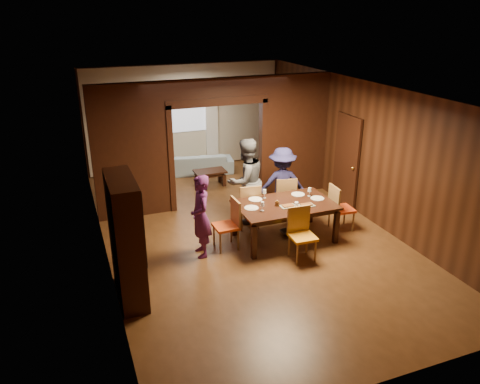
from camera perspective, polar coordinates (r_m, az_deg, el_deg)
name	(u,v)px	position (r m, az deg, el deg)	size (l,w,h in m)	color
floor	(244,231)	(9.69, 0.46, -4.77)	(9.00, 9.00, 0.00)	#4E2F16
ceiling	(244,89)	(8.79, 0.52, 12.41)	(5.50, 9.00, 0.02)	silver
room_walls	(214,138)	(10.82, -3.19, 6.60)	(5.52, 9.01, 2.90)	black
person_purple	(201,216)	(8.51, -4.81, -2.98)	(0.57, 0.37, 1.56)	#5B205E
person_grey	(246,181)	(9.79, 0.70, 1.34)	(0.89, 0.69, 1.82)	#4E5055
person_navy	(282,184)	(10.00, 5.13, 0.99)	(1.03, 0.59, 1.59)	#1B1A41
sofa	(199,163)	(13.03, -5.01, 3.53)	(1.85, 0.72, 0.54)	#97B3C6
serving_bowl	(289,198)	(9.28, 6.03, -0.73)	(0.30, 0.30, 0.07)	black
dining_table	(284,221)	(9.26, 5.44, -3.58)	(1.89, 1.17, 0.76)	black
coffee_table	(210,178)	(12.08, -3.66, 1.72)	(0.80, 0.50, 0.40)	black
chair_left	(226,225)	(8.84, -1.74, -4.00)	(0.44, 0.44, 0.97)	#DC4A14
chair_right	(342,208)	(9.80, 12.34, -1.87)	(0.44, 0.44, 0.97)	red
chair_far_l	(248,205)	(9.69, 0.99, -1.62)	(0.44, 0.44, 0.97)	orange
chair_far_r	(284,197)	(10.14, 5.40, -0.63)	(0.44, 0.44, 0.97)	#E64D15
chair_near	(303,235)	(8.53, 7.65, -5.24)	(0.44, 0.44, 0.97)	orange
hutch	(126,240)	(7.39, -13.73, -5.68)	(0.40, 1.20, 2.00)	black
door_right	(346,161)	(10.90, 12.85, 3.69)	(0.06, 0.90, 2.10)	black
window_far	(185,108)	(13.17, -6.72, 10.10)	(1.20, 0.03, 1.30)	silver
curtain_left	(159,127)	(13.07, -9.79, 7.82)	(0.35, 0.06, 2.40)	white
curtain_right	(212,122)	(13.43, -3.46, 8.47)	(0.35, 0.06, 2.40)	white
plate_left	(251,208)	(8.86, 1.40, -1.95)	(0.27, 0.27, 0.01)	silver
plate_far_l	(255,199)	(9.25, 1.89, -0.90)	(0.27, 0.27, 0.01)	white
plate_far_r	(298,194)	(9.56, 7.08, -0.28)	(0.27, 0.27, 0.01)	silver
plate_right	(317,198)	(9.42, 9.41, -0.76)	(0.27, 0.27, 0.01)	silver
plate_near	(295,210)	(8.83, 6.70, -2.20)	(0.27, 0.27, 0.01)	silver
platter_a	(288,206)	(8.96, 5.88, -1.69)	(0.30, 0.20, 0.04)	gray
platter_b	(306,205)	(9.05, 8.11, -1.57)	(0.30, 0.20, 0.04)	gray
wineglass_left	(262,206)	(8.73, 2.75, -1.75)	(0.08, 0.08, 0.18)	silver
wineglass_far	(264,194)	(9.31, 3.00, -0.21)	(0.08, 0.08, 0.18)	silver
wineglass_right	(309,192)	(9.49, 8.46, 0.01)	(0.08, 0.08, 0.18)	silver
tumbler	(296,206)	(8.87, 6.89, -1.65)	(0.07, 0.07, 0.14)	silver
condiment_jar	(277,203)	(8.98, 4.55, -1.36)	(0.08, 0.08, 0.11)	#482A10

